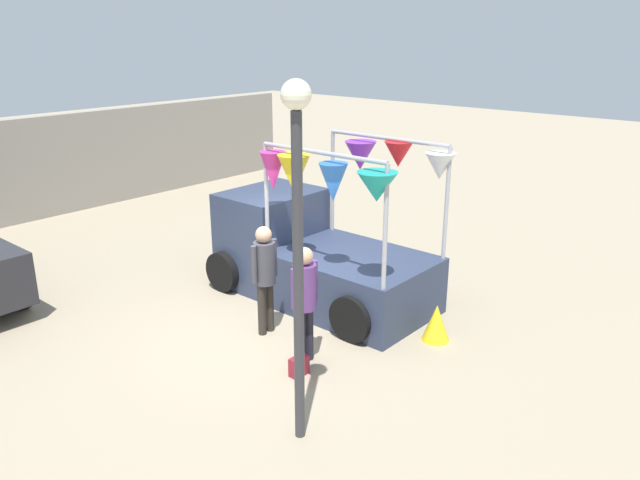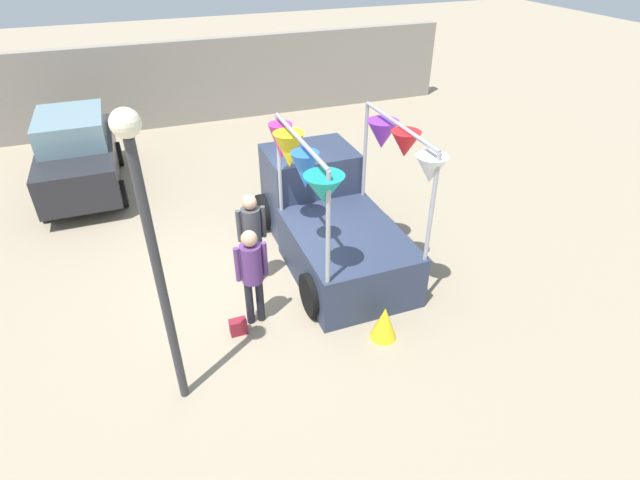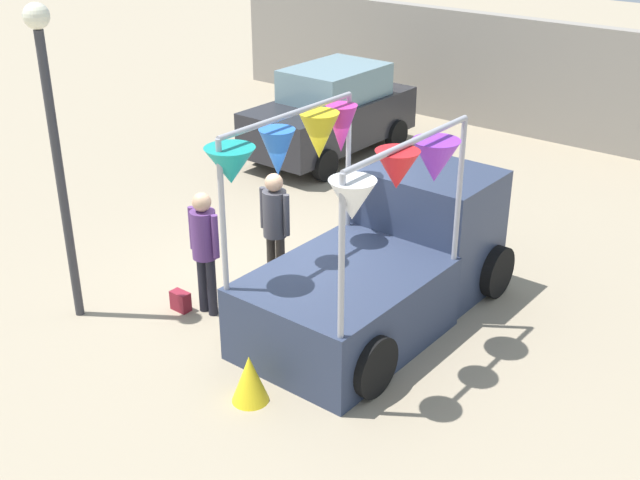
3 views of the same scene
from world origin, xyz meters
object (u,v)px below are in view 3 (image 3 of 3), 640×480
(person_vendor, at_px, (275,220))
(street_lamp, at_px, (52,125))
(parked_car, at_px, (332,112))
(handbag, at_px, (181,301))
(person_customer, at_px, (204,241))
(folded_kite_bundle_sunflower, at_px, (250,379))
(vendor_truck, at_px, (388,253))

(person_vendor, bearing_deg, street_lamp, -126.12)
(parked_car, distance_m, handbag, 6.98)
(street_lamp, bearing_deg, handbag, 43.20)
(parked_car, relative_size, person_customer, 2.24)
(parked_car, relative_size, folded_kite_bundle_sunflower, 6.67)
(vendor_truck, xyz_separation_m, person_customer, (-1.90, -1.58, 0.19))
(street_lamp, height_order, folded_kite_bundle_sunflower, street_lamp)
(person_customer, distance_m, person_vendor, 1.14)
(person_vendor, height_order, folded_kite_bundle_sunflower, person_vendor)
(parked_car, bearing_deg, handbag, -69.73)
(person_vendor, bearing_deg, folded_kite_bundle_sunflower, -54.95)
(vendor_truck, bearing_deg, street_lamp, -140.11)
(parked_car, xyz_separation_m, person_customer, (2.75, -6.31, 0.14))
(vendor_truck, bearing_deg, parked_car, 134.53)
(parked_car, distance_m, person_customer, 6.88)
(handbag, relative_size, street_lamp, 0.07)
(person_vendor, relative_size, folded_kite_bundle_sunflower, 3.00)
(person_customer, height_order, handbag, person_customer)
(street_lamp, bearing_deg, parked_car, 100.53)
(person_vendor, distance_m, handbag, 1.74)
(person_customer, bearing_deg, street_lamp, -139.81)
(street_lamp, relative_size, folded_kite_bundle_sunflower, 7.02)
(street_lamp, bearing_deg, person_vendor, 53.88)
(vendor_truck, bearing_deg, person_vendor, -163.77)
(vendor_truck, height_order, parked_car, vendor_truck)
(parked_car, xyz_separation_m, street_lamp, (1.39, -7.46, 1.78))
(parked_car, xyz_separation_m, handbag, (2.40, -6.51, -0.80))
(street_lamp, bearing_deg, folded_kite_bundle_sunflower, 0.65)
(parked_car, height_order, person_customer, parked_car)
(parked_car, xyz_separation_m, folded_kite_bundle_sunflower, (4.60, -7.43, -0.64))
(folded_kite_bundle_sunflower, bearing_deg, street_lamp, -179.35)
(person_vendor, xyz_separation_m, street_lamp, (-1.65, -2.26, 1.63))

